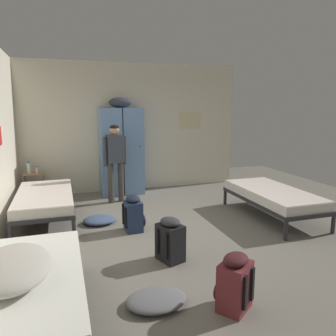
# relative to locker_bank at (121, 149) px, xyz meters

# --- Properties ---
(ground_plane) EXTENTS (9.12, 9.12, 0.00)m
(ground_plane) POSITION_rel_locker_bank_xyz_m (0.32, -2.57, -0.97)
(ground_plane) COLOR slate
(room_backdrop) EXTENTS (4.92, 5.76, 2.82)m
(room_backdrop) POSITION_rel_locker_bank_xyz_m (-0.99, -1.23, 0.44)
(room_backdrop) COLOR beige
(room_backdrop) RESTS_ON ground_plane
(locker_bank) EXTENTS (0.90, 0.55, 2.07)m
(locker_bank) POSITION_rel_locker_bank_xyz_m (0.00, 0.00, 0.00)
(locker_bank) COLOR #6B93C6
(locker_bank) RESTS_ON ground_plane
(shelf_unit) EXTENTS (0.38, 0.30, 0.57)m
(shelf_unit) POSITION_rel_locker_bank_xyz_m (-1.78, -0.08, -0.62)
(shelf_unit) COLOR #99704C
(shelf_unit) RESTS_ON ground_plane
(bed_left_front) EXTENTS (0.90, 1.90, 0.49)m
(bed_left_front) POSITION_rel_locker_bank_xyz_m (-1.53, -4.22, -0.59)
(bed_left_front) COLOR #28282D
(bed_left_front) RESTS_ON ground_plane
(bed_right) EXTENTS (0.90, 1.90, 0.49)m
(bed_right) POSITION_rel_locker_bank_xyz_m (2.17, -2.39, -0.59)
(bed_right) COLOR #28282D
(bed_right) RESTS_ON ground_plane
(bed_left_rear) EXTENTS (0.90, 1.90, 0.49)m
(bed_left_rear) POSITION_rel_locker_bank_xyz_m (-1.53, -1.37, -0.59)
(bed_left_rear) COLOR #28282D
(bed_left_rear) RESTS_ON ground_plane
(bedding_heap) EXTENTS (0.60, 0.87, 0.22)m
(bedding_heap) POSITION_rel_locker_bank_xyz_m (-1.64, -4.27, -0.37)
(bedding_heap) COLOR #B7B2A8
(bedding_heap) RESTS_ON bed_left_front
(person_traveler) EXTENTS (0.47, 0.26, 1.53)m
(person_traveler) POSITION_rel_locker_bank_xyz_m (-0.24, -0.64, -0.04)
(person_traveler) COLOR #3D3833
(person_traveler) RESTS_ON ground_plane
(water_bottle) EXTENTS (0.07, 0.07, 0.24)m
(water_bottle) POSITION_rel_locker_bank_xyz_m (-1.86, -0.06, -0.29)
(water_bottle) COLOR silver
(water_bottle) RESTS_ON shelf_unit
(lotion_bottle) EXTENTS (0.05, 0.05, 0.15)m
(lotion_bottle) POSITION_rel_locker_bank_xyz_m (-1.71, -0.12, -0.33)
(lotion_bottle) COLOR beige
(lotion_bottle) RESTS_ON shelf_unit
(backpack_black) EXTENTS (0.40, 0.38, 0.55)m
(backpack_black) POSITION_rel_locker_bank_xyz_m (0.00, -3.38, -0.71)
(backpack_black) COLOR black
(backpack_black) RESTS_ON ground_plane
(backpack_maroon) EXTENTS (0.41, 0.42, 0.55)m
(backpack_maroon) POSITION_rel_locker_bank_xyz_m (0.25, -4.51, -0.71)
(backpack_maroon) COLOR maroon
(backpack_maroon) RESTS_ON ground_plane
(backpack_navy) EXTENTS (0.35, 0.33, 0.55)m
(backpack_navy) POSITION_rel_locker_bank_xyz_m (-0.23, -2.26, -0.71)
(backpack_navy) COLOR navy
(backpack_navy) RESTS_ON ground_plane
(clothes_pile_denim) EXTENTS (0.53, 0.46, 0.11)m
(clothes_pile_denim) POSITION_rel_locker_bank_xyz_m (-0.69, -1.78, -0.91)
(clothes_pile_denim) COLOR #42567A
(clothes_pile_denim) RESTS_ON ground_plane
(clothes_pile_grey) EXTENTS (0.59, 0.45, 0.11)m
(clothes_pile_grey) POSITION_rel_locker_bank_xyz_m (-0.43, -4.24, -0.91)
(clothes_pile_grey) COLOR slate
(clothes_pile_grey) RESTS_ON ground_plane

